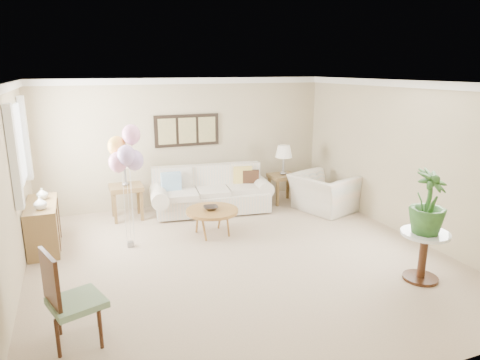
{
  "coord_description": "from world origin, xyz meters",
  "views": [
    {
      "loc": [
        -2.18,
        -5.57,
        2.79
      ],
      "look_at": [
        0.24,
        0.6,
        1.05
      ],
      "focal_mm": 32.0,
      "sensor_mm": 36.0,
      "label": 1
    }
  ],
  "objects": [
    {
      "name": "side_table",
      "position": [
        2.04,
        -1.54,
        0.52
      ],
      "size": [
        0.63,
        0.63,
        0.69
      ],
      "color": "silver",
      "rests_on": "ground"
    },
    {
      "name": "vase_sage",
      "position": [
        -2.74,
        1.73,
        0.83
      ],
      "size": [
        0.21,
        0.21,
        0.19
      ],
      "primitive_type": "imported",
      "rotation": [
        0.0,
        0.0,
        0.17
      ],
      "color": "#B6BDAD",
      "rests_on": "credenza"
    },
    {
      "name": "sofa",
      "position": [
        0.27,
        2.26,
        0.35
      ],
      "size": [
        2.54,
        1.17,
        0.9
      ],
      "color": "beige",
      "rests_on": "ground"
    },
    {
      "name": "credenza",
      "position": [
        -2.76,
        1.5,
        0.37
      ],
      "size": [
        0.46,
        1.2,
        0.74
      ],
      "color": "brown",
      "rests_on": "ground"
    },
    {
      "name": "armchair",
      "position": [
        2.37,
        1.47,
        0.37
      ],
      "size": [
        1.29,
        1.38,
        0.74
      ],
      "primitive_type": "imported",
      "rotation": [
        0.0,
        0.0,
        1.88
      ],
      "color": "beige",
      "rests_on": "ground"
    },
    {
      "name": "potted_plant",
      "position": [
        2.01,
        -1.56,
        1.11
      ],
      "size": [
        0.6,
        0.6,
        0.85
      ],
      "primitive_type": "imported",
      "rotation": [
        0.0,
        0.0,
        0.31
      ],
      "color": "#25491E",
      "rests_on": "side_table"
    },
    {
      "name": "wall_art_triptych",
      "position": [
        0.0,
        2.96,
        1.55
      ],
      "size": [
        1.35,
        0.06,
        0.65
      ],
      "color": "black",
      "rests_on": "ground"
    },
    {
      "name": "ground_plane",
      "position": [
        0.0,
        0.0,
        0.0
      ],
      "size": [
        6.0,
        6.0,
        0.0
      ],
      "primitive_type": "plane",
      "color": "tan"
    },
    {
      "name": "lamp_left",
      "position": [
        -1.36,
        2.41,
        1.11
      ],
      "size": [
        0.34,
        0.34,
        0.6
      ],
      "color": "gray",
      "rests_on": "end_table_left"
    },
    {
      "name": "lamp_right",
      "position": [
        1.87,
        2.26,
        1.09
      ],
      "size": [
        0.35,
        0.35,
        0.62
      ],
      "color": "gray",
      "rests_on": "end_table_right"
    },
    {
      "name": "end_table_right",
      "position": [
        1.87,
        2.26,
        0.51
      ],
      "size": [
        0.56,
        0.51,
        0.61
      ],
      "color": "brown",
      "rests_on": "ground"
    },
    {
      "name": "balloon_cluster",
      "position": [
        -1.47,
        1.01,
        1.55
      ],
      "size": [
        0.52,
        0.53,
        1.96
      ],
      "color": "gray",
      "rests_on": "ground"
    },
    {
      "name": "accent_chair",
      "position": [
        -2.39,
        -1.3,
        0.54
      ],
      "size": [
        0.64,
        0.64,
        1.03
      ],
      "color": "gray",
      "rests_on": "ground"
    },
    {
      "name": "coffee_table",
      "position": [
        -0.1,
        1.04,
        0.42
      ],
      "size": [
        0.9,
        0.9,
        0.45
      ],
      "color": "olive",
      "rests_on": "ground"
    },
    {
      "name": "end_table_left",
      "position": [
        -1.36,
        2.41,
        0.55
      ],
      "size": [
        0.6,
        0.55,
        0.66
      ],
      "color": "brown",
      "rests_on": "ground"
    },
    {
      "name": "decor_bowl",
      "position": [
        -0.12,
        1.04,
        0.48
      ],
      "size": [
        0.28,
        0.28,
        0.06
      ],
      "primitive_type": "imported",
      "rotation": [
        0.0,
        0.0,
        -0.13
      ],
      "color": "black",
      "rests_on": "coffee_table"
    },
    {
      "name": "vase_white",
      "position": [
        -2.74,
        1.18,
        0.84
      ],
      "size": [
        0.19,
        0.19,
        0.2
      ],
      "primitive_type": "imported",
      "rotation": [
        0.0,
        0.0,
        0.0
      ],
      "color": "silver",
      "rests_on": "credenza"
    },
    {
      "name": "room_shell",
      "position": [
        -0.11,
        0.09,
        1.63
      ],
      "size": [
        6.04,
        6.04,
        2.6
      ],
      "color": "#C8B991",
      "rests_on": "ground"
    }
  ]
}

